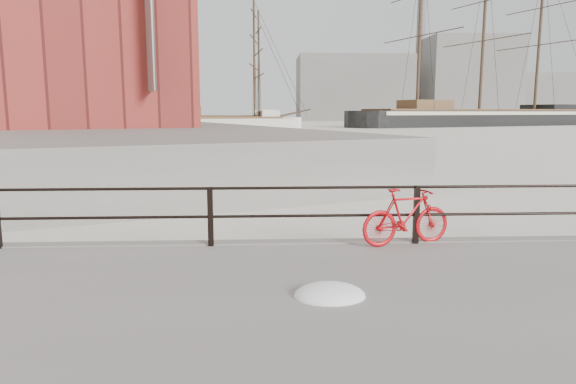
# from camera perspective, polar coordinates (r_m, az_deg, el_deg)

# --- Properties ---
(far_quay) EXTENTS (78.44, 148.07, 1.80)m
(far_quay) POSITION_cam_1_polar(r_m,az_deg,el_deg) (87.48, -25.78, 6.95)
(far_quay) COLOR gray
(far_quay) RESTS_ON ground
(bicycle) EXTENTS (1.63, 0.65, 0.98)m
(bicycle) POSITION_cam_1_polar(r_m,az_deg,el_deg) (8.89, 13.02, -2.68)
(bicycle) COLOR red
(bicycle) RESTS_ON promenade
(barque_black) EXTENTS (65.08, 42.11, 34.94)m
(barque_black) POSITION_cam_1_polar(r_m,az_deg,el_deg) (100.33, 20.39, 6.90)
(barque_black) COLOR black
(barque_black) RESTS_ON ground
(schooner_mid) EXTENTS (31.73, 15.69, 21.91)m
(schooner_mid) POSITION_cam_1_polar(r_m,az_deg,el_deg) (83.67, -8.48, 7.06)
(schooner_mid) COLOR silver
(schooner_mid) RESTS_ON ground
(schooner_left) EXTENTS (24.83, 13.77, 18.01)m
(schooner_left) POSITION_cam_1_polar(r_m,az_deg,el_deg) (77.42, -7.18, 6.95)
(schooner_left) COLOR beige
(schooner_left) RESTS_ON ground
(workboat_far) EXTENTS (10.87, 6.14, 7.00)m
(workboat_far) POSITION_cam_1_polar(r_m,az_deg,el_deg) (57.84, -27.36, 5.37)
(workboat_far) COLOR black
(workboat_far) RESTS_ON ground
(apartment_cream) EXTENTS (24.16, 21.40, 21.20)m
(apartment_cream) POSITION_cam_1_polar(r_m,az_deg,el_deg) (78.13, -27.98, 15.13)
(apartment_cream) COLOR beige
(apartment_cream) RESTS_ON far_quay
(apartment_grey) EXTENTS (26.02, 22.15, 23.20)m
(apartment_grey) POSITION_cam_1_polar(r_m,az_deg,el_deg) (100.09, -27.37, 14.16)
(apartment_grey) COLOR gray
(apartment_grey) RESTS_ON far_quay
(apartment_brick) EXTENTS (27.87, 22.90, 21.20)m
(apartment_brick) POSITION_cam_1_polar(r_m,az_deg,el_deg) (122.88, -26.89, 12.57)
(apartment_brick) COLOR brown
(apartment_brick) RESTS_ON far_quay
(industrial_west) EXTENTS (32.00, 18.00, 18.00)m
(industrial_west) POSITION_cam_1_polar(r_m,az_deg,el_deg) (151.04, 7.32, 11.29)
(industrial_west) COLOR gray
(industrial_west) RESTS_ON ground
(industrial_mid) EXTENTS (26.00, 20.00, 24.00)m
(industrial_mid) POSITION_cam_1_polar(r_m,az_deg,el_deg) (165.60, 19.29, 11.70)
(industrial_mid) COLOR gray
(industrial_mid) RESTS_ON ground
(industrial_east) EXTENTS (20.00, 16.00, 14.00)m
(industrial_east) POSITION_cam_1_polar(r_m,az_deg,el_deg) (179.60, 25.52, 9.48)
(industrial_east) COLOR gray
(industrial_east) RESTS_ON ground
(smokestack) EXTENTS (2.80, 2.80, 44.00)m
(smokestack) POSITION_cam_1_polar(r_m,az_deg,el_deg) (166.89, 14.52, 15.34)
(smokestack) COLOR gray
(smokestack) RESTS_ON ground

